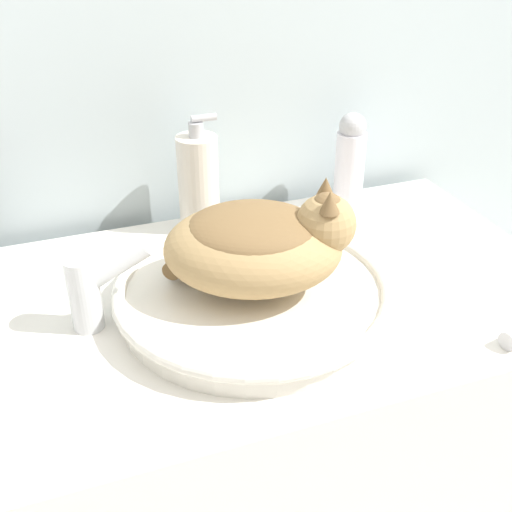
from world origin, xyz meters
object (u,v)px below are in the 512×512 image
object	(u,v)px
soap_pump_bottle	(199,182)
faucet	(91,288)
lotion_bottle_white	(350,160)
cat	(259,242)

from	to	relation	value
soap_pump_bottle	faucet	bearing A→B (deg)	-132.93
lotion_bottle_white	soap_pump_bottle	bearing A→B (deg)	-180.00
cat	lotion_bottle_white	bearing A→B (deg)	62.36
faucet	lotion_bottle_white	xyz separation A→B (m)	(0.52, 0.24, 0.03)
faucet	soap_pump_bottle	bearing A→B (deg)	56.09
cat	faucet	bearing A→B (deg)	-170.43
cat	soap_pump_bottle	bearing A→B (deg)	110.86
cat	lotion_bottle_white	world-z (taller)	cat
faucet	cat	bearing A→B (deg)	0.05
cat	faucet	distance (m)	0.24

